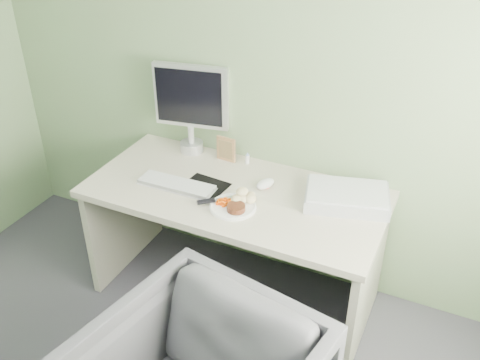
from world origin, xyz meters
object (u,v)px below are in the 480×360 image
at_px(scanner, 347,198).
at_px(monitor, 191,104).
at_px(plate, 233,207).
at_px(desk, 235,219).

height_order(scanner, monitor, monitor).
height_order(plate, scanner, scanner).
bearing_deg(monitor, desk, -46.28).
relative_size(desk, monitor, 3.00).
relative_size(scanner, monitor, 0.79).
bearing_deg(desk, scanner, 14.08).
distance_m(plate, monitor, 0.73).
bearing_deg(plate, desk, 112.26).
bearing_deg(monitor, scanner, -19.79).
xyz_separation_m(desk, scanner, (0.57, 0.14, 0.22)).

